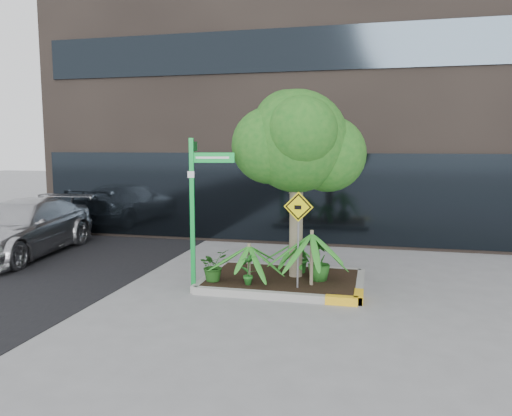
% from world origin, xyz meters
% --- Properties ---
extents(ground, '(80.00, 80.00, 0.00)m').
position_xyz_m(ground, '(0.00, 0.00, 0.00)').
color(ground, gray).
rests_on(ground, ground).
extents(asphalt_road, '(7.00, 80.00, 0.01)m').
position_xyz_m(asphalt_road, '(-6.50, 0.00, 0.01)').
color(asphalt_road, black).
rests_on(asphalt_road, ground).
extents(building, '(18.00, 8.00, 15.00)m').
position_xyz_m(building, '(0.50, 8.50, 7.50)').
color(building, '#2D2621').
rests_on(building, ground).
extents(planter, '(3.35, 2.36, 0.15)m').
position_xyz_m(planter, '(0.23, 0.27, 0.10)').
color(planter, '#9E9E99').
rests_on(planter, ground).
extents(tree, '(2.74, 2.43, 4.12)m').
position_xyz_m(tree, '(0.44, 0.50, 3.01)').
color(tree, gray).
rests_on(tree, ground).
extents(palm_front, '(1.25, 1.25, 1.39)m').
position_xyz_m(palm_front, '(0.85, -0.13, 1.19)').
color(palm_front, gray).
rests_on(palm_front, ground).
extents(palm_left, '(0.90, 0.90, 1.00)m').
position_xyz_m(palm_left, '(-0.42, -0.19, 0.89)').
color(palm_left, gray).
rests_on(palm_left, ground).
extents(palm_back, '(0.76, 0.76, 0.85)m').
position_xyz_m(palm_back, '(0.34, 0.83, 0.78)').
color(palm_back, gray).
rests_on(palm_back, ground).
extents(parked_car, '(2.50, 5.22, 1.47)m').
position_xyz_m(parked_car, '(-7.09, 1.47, 0.73)').
color(parked_car, '#B2B2B7').
rests_on(parked_car, ground).
extents(shrub_a, '(0.80, 0.80, 0.65)m').
position_xyz_m(shrub_a, '(-1.15, -0.30, 0.48)').
color(shrub_a, '#1D4E16').
rests_on(shrub_a, planter).
extents(shrub_b, '(0.65, 0.65, 0.83)m').
position_xyz_m(shrub_b, '(0.96, 0.25, 0.56)').
color(shrub_b, '#22611D').
rests_on(shrub_b, planter).
extents(shrub_c, '(0.48, 0.48, 0.64)m').
position_xyz_m(shrub_c, '(-0.38, -0.41, 0.47)').
color(shrub_c, '#237123').
rests_on(shrub_c, planter).
extents(shrub_d, '(0.47, 0.47, 0.66)m').
position_xyz_m(shrub_d, '(0.52, 0.74, 0.48)').
color(shrub_d, '#1F661D').
rests_on(shrub_d, planter).
extents(street_sign_post, '(1.03, 0.89, 3.07)m').
position_xyz_m(street_sign_post, '(-1.44, -0.50, 1.90)').
color(street_sign_post, '#0D9333').
rests_on(street_sign_post, ground).
extents(cattle_sign, '(0.58, 0.10, 1.89)m').
position_xyz_m(cattle_sign, '(0.62, -0.39, 1.43)').
color(cattle_sign, slate).
rests_on(cattle_sign, ground).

